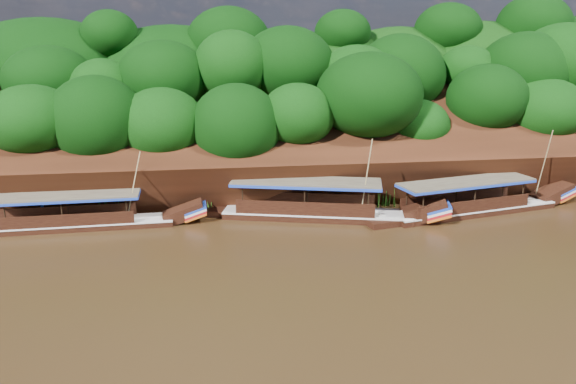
# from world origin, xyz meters

# --- Properties ---
(ground) EXTENTS (160.00, 160.00, 0.00)m
(ground) POSITION_xyz_m (0.00, 0.00, 0.00)
(ground) COLOR black
(ground) RESTS_ON ground
(riverbank) EXTENTS (120.00, 30.06, 19.40)m
(riverbank) POSITION_xyz_m (-0.01, 22.73, 1.89)
(riverbank) COLOR black
(riverbank) RESTS_ON ground
(boat_0) EXTENTS (15.66, 5.38, 6.54)m
(boat_0) POSITION_xyz_m (13.94, 7.03, 0.57)
(boat_0) COLOR black
(boat_0) RESTS_ON ground
(boat_1) EXTENTS (15.90, 6.27, 6.49)m
(boat_1) POSITION_xyz_m (2.39, 7.15, 0.62)
(boat_1) COLOR black
(boat_1) RESTS_ON ground
(boat_2) EXTENTS (14.97, 2.76, 5.55)m
(boat_2) POSITION_xyz_m (-14.09, 7.65, 0.53)
(boat_2) COLOR black
(boat_2) RESTS_ON ground
(reeds) EXTENTS (49.77, 2.38, 2.05)m
(reeds) POSITION_xyz_m (-2.54, 9.66, 0.91)
(reeds) COLOR #295715
(reeds) RESTS_ON ground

